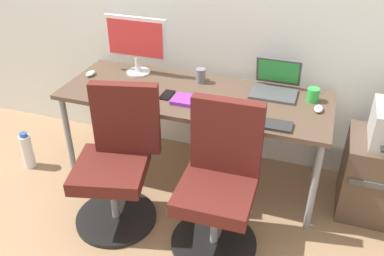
# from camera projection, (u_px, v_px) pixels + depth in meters

# --- Properties ---
(ground_plane) EXTENTS (5.28, 5.28, 0.00)m
(ground_plane) POSITION_uv_depth(u_px,v_px,m) (194.00, 175.00, 3.24)
(ground_plane) COLOR #9E7A56
(desk) EXTENTS (1.86, 0.68, 0.70)m
(desk) POSITION_uv_depth(u_px,v_px,m) (194.00, 101.00, 2.90)
(desk) COLOR brown
(desk) RESTS_ON ground
(office_chair_left) EXTENTS (0.54, 0.54, 0.94)m
(office_chair_left) POSITION_uv_depth(u_px,v_px,m) (117.00, 164.00, 2.65)
(office_chair_left) COLOR black
(office_chair_left) RESTS_ON ground
(office_chair_right) EXTENTS (0.54, 0.54, 0.94)m
(office_chair_right) POSITION_uv_depth(u_px,v_px,m) (219.00, 186.00, 2.47)
(office_chair_right) COLOR black
(office_chair_right) RESTS_ON ground
(water_bottle_on_floor) EXTENTS (0.09, 0.09, 0.31)m
(water_bottle_on_floor) POSITION_uv_depth(u_px,v_px,m) (27.00, 151.00, 3.26)
(water_bottle_on_floor) COLOR white
(water_bottle_on_floor) RESTS_ON ground
(desktop_monitor) EXTENTS (0.48, 0.18, 0.43)m
(desktop_monitor) POSITION_uv_depth(u_px,v_px,m) (136.00, 41.00, 3.04)
(desktop_monitor) COLOR silver
(desktop_monitor) RESTS_ON desk
(open_laptop) EXTENTS (0.31, 0.29, 0.22)m
(open_laptop) POSITION_uv_depth(u_px,v_px,m) (276.00, 85.00, 2.87)
(open_laptop) COLOR #4C4C51
(open_laptop) RESTS_ON desk
(keyboard_by_monitor) EXTENTS (0.34, 0.12, 0.02)m
(keyboard_by_monitor) POSITION_uv_depth(u_px,v_px,m) (126.00, 89.00, 2.92)
(keyboard_by_monitor) COLOR #2D2D2D
(keyboard_by_monitor) RESTS_ON desk
(keyboard_by_laptop) EXTENTS (0.34, 0.12, 0.02)m
(keyboard_by_laptop) POSITION_uv_depth(u_px,v_px,m) (264.00, 123.00, 2.52)
(keyboard_by_laptop) COLOR #2D2D2D
(keyboard_by_laptop) RESTS_ON desk
(mouse_by_monitor) EXTENTS (0.06, 0.10, 0.03)m
(mouse_by_monitor) POSITION_uv_depth(u_px,v_px,m) (91.00, 73.00, 3.12)
(mouse_by_monitor) COLOR silver
(mouse_by_monitor) RESTS_ON desk
(mouse_by_laptop) EXTENTS (0.06, 0.10, 0.03)m
(mouse_by_laptop) POSITION_uv_depth(u_px,v_px,m) (319.00, 109.00, 2.66)
(mouse_by_laptop) COLOR silver
(mouse_by_laptop) RESTS_ON desk
(coffee_mug) EXTENTS (0.08, 0.08, 0.09)m
(coffee_mug) POSITION_uv_depth(u_px,v_px,m) (313.00, 95.00, 2.76)
(coffee_mug) COLOR green
(coffee_mug) RESTS_ON desk
(pen_cup) EXTENTS (0.07, 0.07, 0.10)m
(pen_cup) POSITION_uv_depth(u_px,v_px,m) (201.00, 76.00, 3.00)
(pen_cup) COLOR slate
(pen_cup) RESTS_ON desk
(phone_near_monitor) EXTENTS (0.07, 0.14, 0.01)m
(phone_near_monitor) POSITION_uv_depth(u_px,v_px,m) (212.00, 113.00, 2.64)
(phone_near_monitor) COLOR black
(phone_near_monitor) RESTS_ON desk
(phone_near_laptop) EXTENTS (0.07, 0.14, 0.01)m
(phone_near_laptop) POSITION_uv_depth(u_px,v_px,m) (167.00, 95.00, 2.85)
(phone_near_laptop) COLOR black
(phone_near_laptop) RESTS_ON desk
(notebook) EXTENTS (0.21, 0.15, 0.03)m
(notebook) POSITION_uv_depth(u_px,v_px,m) (188.00, 100.00, 2.76)
(notebook) COLOR purple
(notebook) RESTS_ON desk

